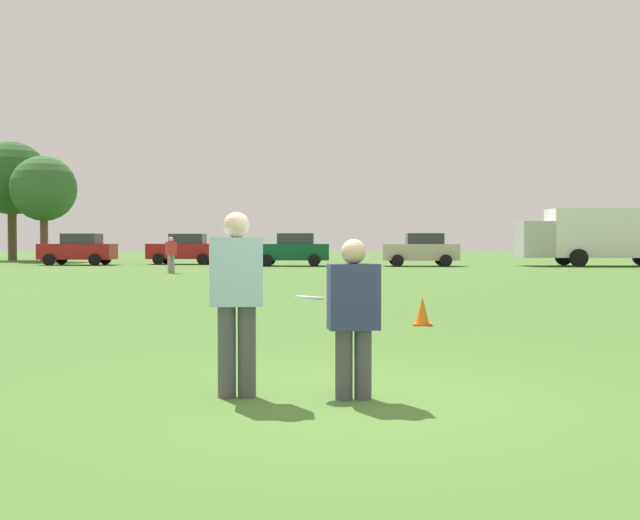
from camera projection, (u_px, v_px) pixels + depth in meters
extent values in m
plane|color=#47702D|center=(358.00, 400.00, 6.81)|extent=(182.47, 182.47, 0.00)
cylinder|color=#4C4C51|center=(227.00, 352.00, 6.93)|extent=(0.16, 0.16, 0.84)
cylinder|color=#4C4C51|center=(247.00, 351.00, 6.94)|extent=(0.16, 0.16, 0.84)
cube|color=#9EC6E5|center=(237.00, 272.00, 6.92)|extent=(0.51, 0.34, 0.62)
sphere|color=beige|center=(236.00, 225.00, 6.91)|extent=(0.24, 0.24, 0.24)
cylinder|color=#4C4C51|center=(363.00, 364.00, 6.86)|extent=(0.16, 0.16, 0.63)
cylinder|color=#4C4C51|center=(344.00, 365.00, 6.84)|extent=(0.16, 0.16, 0.63)
cube|color=navy|center=(354.00, 297.00, 6.83)|extent=(0.50, 0.35, 0.59)
sphere|color=#D8AD8C|center=(354.00, 252.00, 6.82)|extent=(0.23, 0.23, 0.23)
cylinder|color=white|center=(309.00, 298.00, 7.11)|extent=(0.27, 0.27, 0.06)
cube|color=#D8590C|center=(422.00, 324.00, 12.84)|extent=(0.32, 0.32, 0.03)
cone|color=orange|center=(422.00, 310.00, 12.84)|extent=(0.24, 0.24, 0.45)
cube|color=maroon|center=(78.00, 252.00, 44.02)|extent=(4.30, 2.06, 0.90)
cube|color=#2D333D|center=(82.00, 239.00, 44.00)|extent=(2.10, 1.76, 0.64)
cylinder|color=black|center=(49.00, 260.00, 43.06)|extent=(0.67, 0.26, 0.66)
cylinder|color=black|center=(62.00, 259.00, 45.06)|extent=(0.67, 0.26, 0.66)
cylinder|color=black|center=(95.00, 260.00, 43.01)|extent=(0.67, 0.26, 0.66)
cylinder|color=black|center=(105.00, 259.00, 45.00)|extent=(0.67, 0.26, 0.66)
cube|color=maroon|center=(184.00, 251.00, 45.46)|extent=(4.30, 2.06, 0.90)
cube|color=#2D333D|center=(188.00, 239.00, 45.44)|extent=(2.10, 1.76, 0.64)
cylinder|color=black|center=(158.00, 259.00, 44.50)|extent=(0.67, 0.26, 0.66)
cylinder|color=black|center=(166.00, 258.00, 46.50)|extent=(0.67, 0.26, 0.66)
cylinder|color=black|center=(203.00, 259.00, 44.45)|extent=(0.67, 0.26, 0.66)
cylinder|color=black|center=(208.00, 258.00, 46.44)|extent=(0.67, 0.26, 0.66)
cube|color=#0C4C2D|center=(291.00, 252.00, 42.45)|extent=(4.30, 2.06, 0.90)
cube|color=#2D333D|center=(296.00, 239.00, 42.42)|extent=(2.10, 1.76, 0.64)
cylinder|color=black|center=(267.00, 260.00, 41.49)|extent=(0.67, 0.26, 0.66)
cylinder|color=black|center=(270.00, 260.00, 43.48)|extent=(0.67, 0.26, 0.66)
cylinder|color=black|center=(314.00, 261.00, 41.43)|extent=(0.67, 0.26, 0.66)
cylinder|color=black|center=(315.00, 260.00, 43.43)|extent=(0.67, 0.26, 0.66)
cube|color=#B7AD99|center=(420.00, 252.00, 42.15)|extent=(4.30, 2.06, 0.90)
cube|color=#2D333D|center=(424.00, 239.00, 42.12)|extent=(2.10, 1.76, 0.64)
cylinder|color=black|center=(398.00, 261.00, 41.19)|extent=(0.67, 0.26, 0.66)
cylinder|color=black|center=(395.00, 260.00, 43.18)|extent=(0.67, 0.26, 0.66)
cylinder|color=black|center=(446.00, 261.00, 41.13)|extent=(0.67, 0.26, 0.66)
cylinder|color=black|center=(441.00, 260.00, 43.13)|extent=(0.67, 0.26, 0.66)
cube|color=white|center=(611.00, 233.00, 42.26)|extent=(6.94, 2.92, 2.70)
cube|color=#B2B2B7|center=(535.00, 239.00, 42.36)|extent=(1.94, 2.41, 2.00)
cylinder|color=black|center=(579.00, 258.00, 40.97)|extent=(0.98, 0.34, 0.96)
cylinder|color=black|center=(564.00, 257.00, 43.71)|extent=(0.98, 0.34, 0.96)
cylinder|color=gray|center=(173.00, 264.00, 33.01)|extent=(0.15, 0.15, 0.80)
cylinder|color=gray|center=(169.00, 264.00, 32.92)|extent=(0.15, 0.15, 0.80)
cube|color=red|center=(171.00, 248.00, 32.94)|extent=(0.50, 0.46, 0.57)
sphere|color=#D8AD8C|center=(171.00, 239.00, 32.93)|extent=(0.22, 0.22, 0.22)
cylinder|color=brown|center=(12.00, 235.00, 54.48)|extent=(0.61, 0.61, 3.66)
sphere|color=#285623|center=(12.00, 178.00, 54.37)|extent=(5.23, 5.23, 5.23)
cylinder|color=brown|center=(44.00, 239.00, 50.87)|extent=(0.51, 0.51, 3.05)
sphere|color=#33662D|center=(44.00, 189.00, 50.78)|extent=(4.35, 4.35, 4.35)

